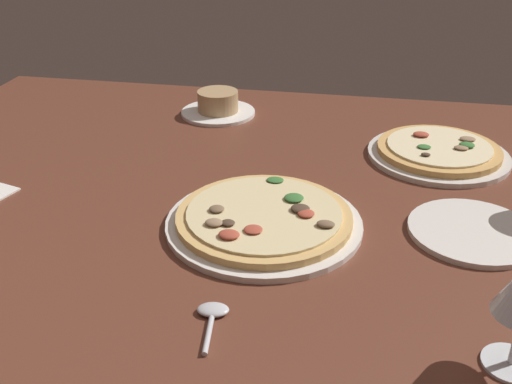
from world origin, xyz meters
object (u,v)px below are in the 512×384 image
at_px(pizza_side, 439,152).
at_px(ramekin_on_saucer, 218,105).
at_px(spoon, 212,315).
at_px(pizza_main, 264,219).
at_px(side_plate, 473,231).

bearing_deg(pizza_side, ramekin_on_saucer, 162.26).
bearing_deg(spoon, pizza_main, 83.95).
xyz_separation_m(side_plate, spoon, (-0.34, -0.26, 0.00)).
relative_size(side_plate, spoon, 2.08).
distance_m(pizza_side, side_plate, 0.28).
xyz_separation_m(pizza_side, spoon, (-0.31, -0.54, -0.01)).
relative_size(pizza_main, spoon, 3.26).
height_order(side_plate, spoon, spoon).
distance_m(side_plate, spoon, 0.43).
relative_size(pizza_main, pizza_side, 1.13).
bearing_deg(side_plate, pizza_side, 96.09).
bearing_deg(ramekin_on_saucer, side_plate, -40.58).
relative_size(ramekin_on_saucer, side_plate, 0.87).
height_order(pizza_main, pizza_side, same).
bearing_deg(ramekin_on_saucer, pizza_main, -67.94).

